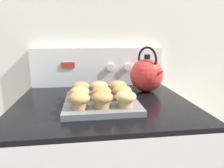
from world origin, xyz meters
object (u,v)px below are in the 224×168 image
object	(u,v)px
tea_kettle	(147,74)
muffin_r2_c2	(118,87)
muffin_pan	(101,103)
muffin_r2_c0	(81,88)
muffin_r1_c0	(80,93)
muffin_r0_c0	(79,100)
muffin_r1_c1	(102,93)
muffin_r0_c1	(102,99)
muffin_r2_c1	(99,87)
muffin_r1_c2	(122,92)
muffin_r0_c2	(126,98)

from	to	relation	value
tea_kettle	muffin_r2_c2	bearing A→B (deg)	-147.82
muffin_pan	tea_kettle	world-z (taller)	tea_kettle
muffin_pan	tea_kettle	xyz separation A→B (m)	(0.25, 0.19, 0.08)
muffin_r2_c0	muffin_r1_c0	bearing A→B (deg)	-91.69
muffin_r0_c0	muffin_r1_c1	size ratio (longest dim) A/B	1.00
muffin_r0_c1	muffin_r1_c1	bearing A→B (deg)	87.29
muffin_r1_c1	muffin_r2_c1	bearing A→B (deg)	92.46
muffin_r1_c0	muffin_r2_c2	world-z (taller)	same
muffin_r1_c0	muffin_r2_c1	world-z (taller)	same
muffin_r1_c2	tea_kettle	xyz separation A→B (m)	(0.16, 0.19, 0.03)
muffin_r1_c2	muffin_r2_c1	xyz separation A→B (m)	(-0.09, 0.09, 0.00)
muffin_r0_c0	muffin_r1_c0	xyz separation A→B (m)	(-0.00, 0.08, 0.00)
muffin_r0_c0	muffin_r2_c2	size ratio (longest dim) A/B	1.00
muffin_pan	muffin_r0_c2	size ratio (longest dim) A/B	3.74
muffin_r2_c1	tea_kettle	world-z (taller)	tea_kettle
muffin_r0_c1	muffin_r1_c2	size ratio (longest dim) A/B	1.00
muffin_r1_c1	muffin_r2_c2	distance (m)	0.12
muffin_r0_c1	muffin_r1_c2	bearing A→B (deg)	43.48
muffin_r1_c0	muffin_r1_c1	world-z (taller)	same
muffin_r1_c0	muffin_r2_c0	xyz separation A→B (m)	(0.00, 0.09, 0.00)
muffin_r1_c1	muffin_r1_c0	bearing A→B (deg)	178.12
muffin_r2_c1	muffin_r2_c2	world-z (taller)	same
muffin_r0_c2	muffin_r2_c0	xyz separation A→B (m)	(-0.17, 0.17, 0.00)
muffin_r0_c2	muffin_r2_c1	size ratio (longest dim) A/B	1.00
muffin_r2_c0	muffin_r2_c1	world-z (taller)	same
muffin_r1_c2	muffin_r1_c1	bearing A→B (deg)	-179.52
muffin_r1_c0	tea_kettle	size ratio (longest dim) A/B	0.34
muffin_r2_c0	tea_kettle	xyz separation A→B (m)	(0.33, 0.10, 0.03)
muffin_r1_c1	muffin_pan	bearing A→B (deg)	121.61
muffin_r1_c0	tea_kettle	world-z (taller)	tea_kettle
muffin_r0_c0	tea_kettle	size ratio (longest dim) A/B	0.34
muffin_r2_c1	muffin_r0_c0	bearing A→B (deg)	-116.29
muffin_r0_c2	muffin_r1_c2	distance (m)	0.09
muffin_r0_c1	muffin_r2_c2	xyz separation A→B (m)	(0.09, 0.17, 0.00)
muffin_r2_c1	muffin_r0_c2	bearing A→B (deg)	-63.42
muffin_r1_c1	muffin_r0_c2	bearing A→B (deg)	-45.81
muffin_r2_c1	tea_kettle	distance (m)	0.27
muffin_r0_c1	muffin_pan	bearing A→B (deg)	88.26
muffin_r2_c2	tea_kettle	world-z (taller)	tea_kettle
muffin_pan	muffin_r1_c2	size ratio (longest dim) A/B	3.74
tea_kettle	muffin_r0_c1	bearing A→B (deg)	-132.49
muffin_r0_c2	muffin_r2_c1	bearing A→B (deg)	116.58
muffin_pan	muffin_r0_c0	distance (m)	0.13
muffin_r1_c0	muffin_r1_c2	bearing A→B (deg)	-0.73
muffin_pan	muffin_r0_c1	distance (m)	0.10
muffin_r0_c0	muffin_r2_c1	xyz separation A→B (m)	(0.08, 0.17, 0.00)
muffin_r1_c2	muffin_r2_c0	bearing A→B (deg)	152.34
muffin_pan	muffin_r2_c2	xyz separation A→B (m)	(0.08, 0.08, 0.04)
muffin_r1_c0	muffin_pan	bearing A→B (deg)	-0.46
muffin_r0_c1	muffin_r0_c2	size ratio (longest dim) A/B	1.00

